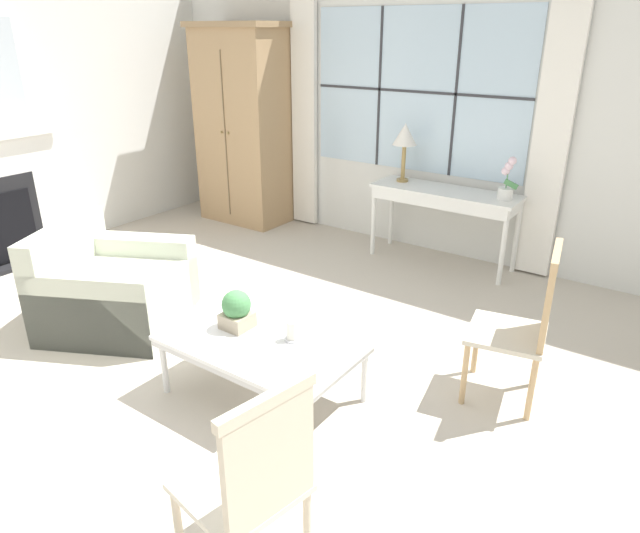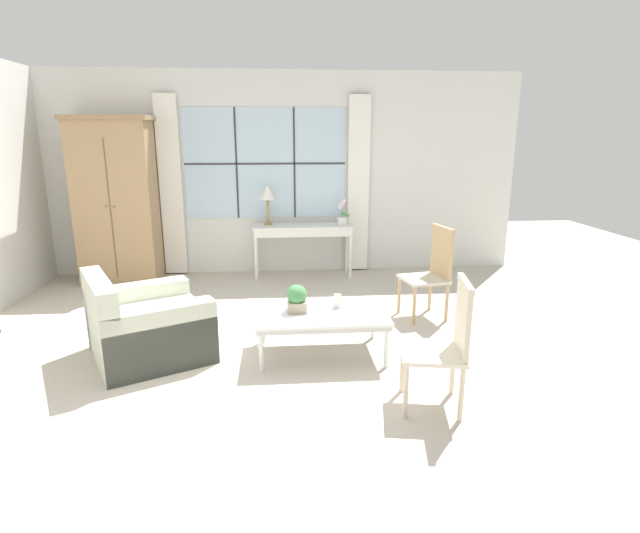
# 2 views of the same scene
# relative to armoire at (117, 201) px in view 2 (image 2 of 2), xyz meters

# --- Properties ---
(ground_plane) EXTENTS (14.00, 14.00, 0.00)m
(ground_plane) POSITION_rel_armoire_xyz_m (1.97, -2.66, -1.10)
(ground_plane) COLOR #BCB2A3
(wall_back_windowed) EXTENTS (7.20, 0.14, 2.80)m
(wall_back_windowed) POSITION_rel_armoire_xyz_m (1.97, 0.36, 0.30)
(wall_back_windowed) COLOR silver
(wall_back_windowed) RESTS_ON ground_plane
(armoire) EXTENTS (1.07, 0.63, 2.18)m
(armoire) POSITION_rel_armoire_xyz_m (0.00, 0.00, 0.00)
(armoire) COLOR tan
(armoire) RESTS_ON ground_plane
(console_table) EXTENTS (1.38, 0.45, 0.73)m
(console_table) POSITION_rel_armoire_xyz_m (2.47, 0.05, -0.45)
(console_table) COLOR white
(console_table) RESTS_ON ground_plane
(table_lamp) EXTENTS (0.23, 0.23, 0.56)m
(table_lamp) POSITION_rel_armoire_xyz_m (1.99, 0.10, 0.06)
(table_lamp) COLOR #9E7F47
(table_lamp) RESTS_ON console_table
(potted_orchid) EXTENTS (0.17, 0.13, 0.38)m
(potted_orchid) POSITION_rel_armoire_xyz_m (3.02, 0.05, -0.22)
(potted_orchid) COLOR white
(potted_orchid) RESTS_ON console_table
(armchair_upholstered) EXTENTS (1.27, 1.28, 0.78)m
(armchair_upholstered) POSITION_rel_armoire_xyz_m (0.94, -2.53, -0.83)
(armchair_upholstered) COLOR beige
(armchair_upholstered) RESTS_ON ground_plane
(side_chair_wooden) EXTENTS (0.52, 0.52, 1.00)m
(side_chair_wooden) POSITION_rel_armoire_xyz_m (3.78, -1.73, -0.54)
(side_chair_wooden) COLOR beige
(side_chair_wooden) RESTS_ON ground_plane
(accent_chair_wooden) EXTENTS (0.51, 0.51, 0.96)m
(accent_chair_wooden) POSITION_rel_armoire_xyz_m (3.31, -3.60, -0.56)
(accent_chair_wooden) COLOR beige
(accent_chair_wooden) RESTS_ON ground_plane
(coffee_table) EXTENTS (1.16, 0.74, 0.41)m
(coffee_table) POSITION_rel_armoire_xyz_m (2.50, -2.62, -0.73)
(coffee_table) COLOR silver
(coffee_table) RESTS_ON ground_plane
(potted_plant_small) EXTENTS (0.18, 0.18, 0.25)m
(potted_plant_small) POSITION_rel_armoire_xyz_m (2.28, -2.60, -0.57)
(potted_plant_small) COLOR tan
(potted_plant_small) RESTS_ON coffee_table
(pillar_candle) EXTENTS (0.10, 0.10, 0.14)m
(pillar_candle) POSITION_rel_armoire_xyz_m (2.66, -2.52, -0.63)
(pillar_candle) COLOR silver
(pillar_candle) RESTS_ON coffee_table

